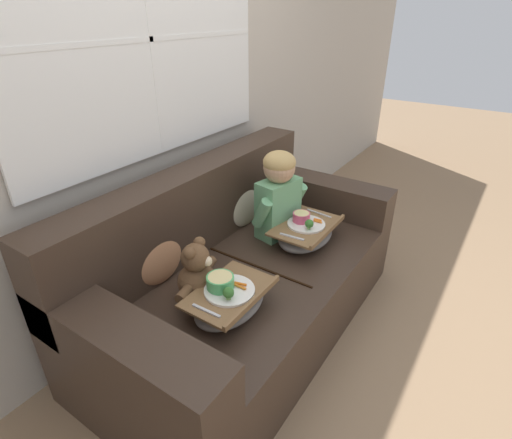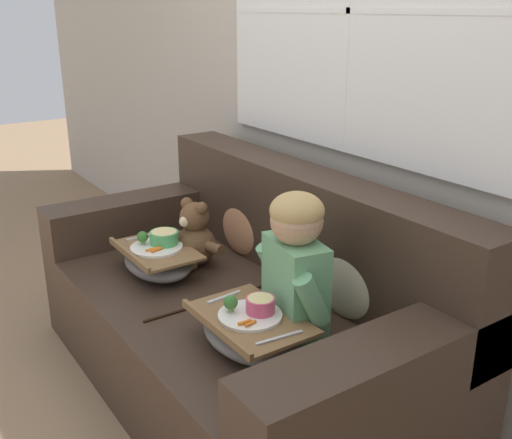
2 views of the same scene
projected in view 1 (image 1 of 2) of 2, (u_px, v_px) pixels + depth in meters
ground_plane at (250, 324)px, 2.39m from camera, size 14.00×14.00×0.00m
wall_back_with_window at (150, 86)px, 2.07m from camera, size 8.00×0.08×2.60m
couch at (240, 276)px, 2.27m from camera, size 1.92×0.99×0.91m
throw_pillow_behind_child at (242, 199)px, 2.52m from camera, size 0.36×0.17×0.37m
throw_pillow_behind_teddy at (156, 251)px, 1.98m from camera, size 0.34×0.17×0.36m
child_figure at (279, 191)px, 2.34m from camera, size 0.39×0.21×0.53m
teddy_bear at (198, 275)px, 1.87m from camera, size 0.33×0.24×0.31m
lap_tray_child at (306, 233)px, 2.35m from camera, size 0.44×0.29×0.19m
lap_tray_teddy at (229, 300)px, 1.80m from camera, size 0.41×0.27×0.19m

